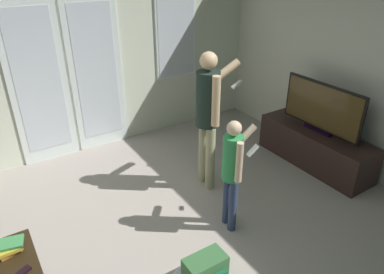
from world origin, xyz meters
The scene contains 9 objects.
ground_plane centered at (0.00, 0.00, -0.01)m, with size 6.04×4.83×0.02m, color #AA9E94.
wall_back_with_doors centered at (0.05, 2.38, 1.38)m, with size 6.04×0.09×2.84m.
wall_right_plain centered at (2.99, 0.00, 1.41)m, with size 0.06×4.83×2.81m.
tv_stand centered at (2.64, 0.34, 0.24)m, with size 0.49×1.52×0.47m.
flat_screen_tv centered at (2.64, 0.34, 0.79)m, with size 0.08×1.11×0.62m.
person_adult centered at (1.21, 0.72, 0.96)m, with size 0.68×0.43×1.59m.
person_child centered at (0.98, -0.01, 0.70)m, with size 0.47×0.31×1.17m.
backpack centered at (0.37, -0.46, 0.12)m, with size 0.35×0.24×0.25m.
book_stack centered at (-0.95, 0.27, 0.49)m, with size 0.24×0.19×0.08m.
Camera 1 is at (-0.86, -2.16, 2.46)m, focal length 33.23 mm.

